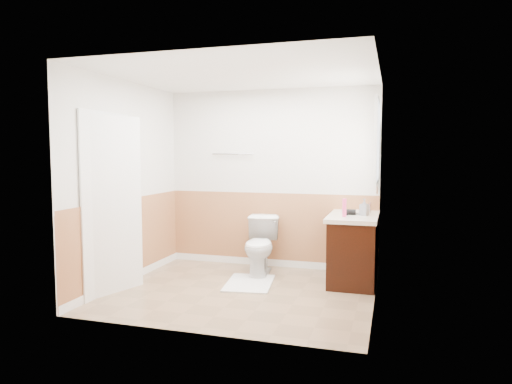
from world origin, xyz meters
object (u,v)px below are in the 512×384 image
(soap_dispenser, at_px, (364,207))
(lotion_bottle, at_px, (344,208))
(bath_mat, at_px, (249,283))
(toilet, at_px, (260,246))
(vanity_cabinet, at_px, (354,250))

(soap_dispenser, bearing_deg, lotion_bottle, -136.16)
(bath_mat, bearing_deg, soap_dispenser, 18.27)
(toilet, relative_size, bath_mat, 0.95)
(vanity_cabinet, xyz_separation_m, soap_dispenser, (0.12, -0.07, 0.55))
(bath_mat, relative_size, vanity_cabinet, 0.73)
(lotion_bottle, bearing_deg, vanity_cabinet, 70.54)
(lotion_bottle, bearing_deg, soap_dispenser, 43.84)
(toilet, bearing_deg, lotion_bottle, -20.86)
(toilet, distance_m, soap_dispenser, 1.46)
(bath_mat, distance_m, lotion_bottle, 1.49)
(bath_mat, xyz_separation_m, soap_dispenser, (1.34, 0.44, 0.94))
(lotion_bottle, xyz_separation_m, soap_dispenser, (0.22, 0.21, -0.01))
(vanity_cabinet, distance_m, lotion_bottle, 0.64)
(toilet, bearing_deg, bath_mat, -97.73)
(lotion_bottle, bearing_deg, toilet, 166.87)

